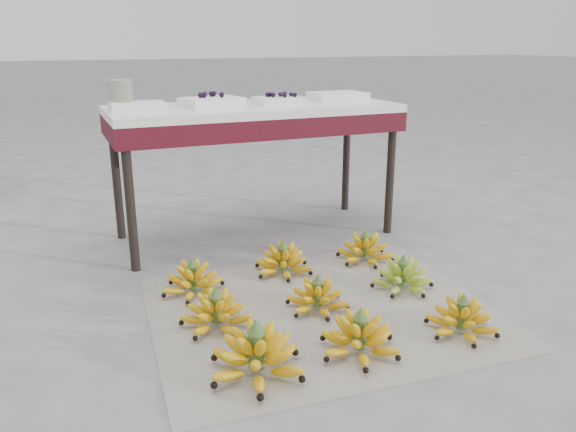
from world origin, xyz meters
name	(u,v)px	position (x,y,z in m)	size (l,w,h in m)	color
ground	(310,311)	(0.00, 0.00, 0.00)	(60.00, 60.00, 0.00)	slate
newspaper_mat	(321,310)	(0.04, -0.01, 0.00)	(1.25, 1.05, 0.01)	white
bunch_front_left	(256,356)	(-0.33, -0.32, 0.07)	(0.34, 0.34, 0.18)	#DFBF0A
bunch_front_center	(360,338)	(0.02, -0.34, 0.06)	(0.34, 0.34, 0.16)	#DFBF0A
bunch_front_right	(462,319)	(0.41, -0.36, 0.06)	(0.30, 0.30, 0.15)	#DFBF0A
bunch_mid_left	(216,313)	(-0.36, 0.01, 0.06)	(0.34, 0.34, 0.16)	#DFBF0A
bunch_mid_center	(318,297)	(0.03, -0.01, 0.06)	(0.25, 0.25, 0.14)	#DFBF0A
bunch_mid_right	(402,277)	(0.42, 0.02, 0.06)	(0.31, 0.31, 0.15)	#8EB729
bunch_back_left	(193,281)	(-0.37, 0.32, 0.06)	(0.31, 0.31, 0.15)	#DFBF0A
bunch_back_center	(283,262)	(0.04, 0.36, 0.06)	(0.27, 0.27, 0.15)	#DFBF0A
bunch_back_right	(365,250)	(0.44, 0.35, 0.06)	(0.27, 0.27, 0.16)	#DFBF0A
vendor_table	(254,121)	(0.11, 0.90, 0.60)	(1.40, 0.56, 0.67)	black
tray_far_left	(138,107)	(-0.45, 0.87, 0.69)	(0.24, 0.18, 0.04)	silver
tray_left	(212,102)	(-0.10, 0.91, 0.70)	(0.30, 0.25, 0.07)	silver
tray_right	(279,100)	(0.24, 0.87, 0.69)	(0.23, 0.17, 0.06)	silver
tray_far_right	(338,97)	(0.58, 0.91, 0.70)	(0.28, 0.20, 0.04)	silver
glass_jar	(121,95)	(-0.51, 0.93, 0.74)	(0.11, 0.11, 0.13)	beige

